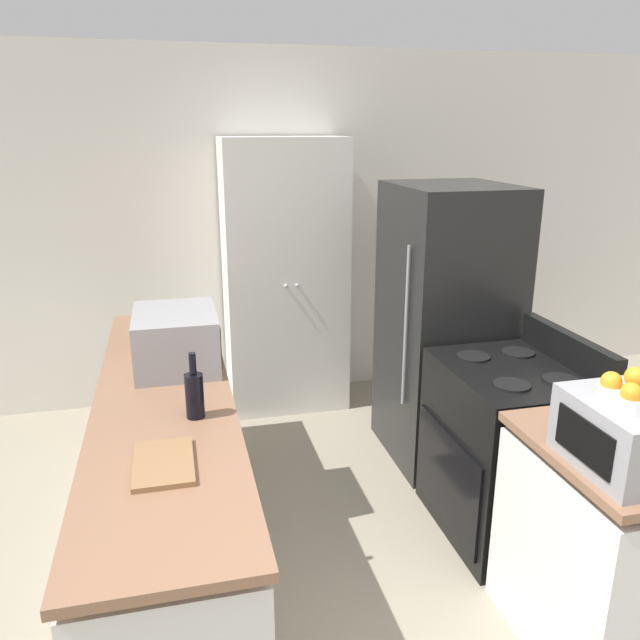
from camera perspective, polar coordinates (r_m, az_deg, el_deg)
wall_back at (r=4.79m, az=-4.38°, el=8.20°), size 7.00×0.06×2.60m
counter_left at (r=3.13m, az=-13.48°, el=-14.34°), size 0.60×2.58×0.91m
counter_right at (r=2.87m, az=24.62°, el=-18.69°), size 0.60×0.76×0.91m
pantry_cabinet at (r=4.58m, az=-3.22°, el=3.88°), size 0.87×0.50×1.99m
stove at (r=3.42m, az=16.73°, el=-11.23°), size 0.66×0.80×1.07m
refrigerator at (r=3.95m, az=11.41°, el=-0.54°), size 0.70×0.80×1.73m
microwave at (r=3.16m, az=-13.00°, el=-1.72°), size 0.41×0.50×0.28m
wine_bottle at (r=2.61m, az=-11.40°, el=-6.63°), size 0.08×0.08×0.28m
toaster_oven at (r=2.43m, az=26.17°, el=-9.41°), size 0.34×0.42×0.25m
fruit_bowl at (r=2.35m, az=26.70°, el=-5.89°), size 0.23×0.23×0.13m
cutting_board at (r=2.32m, az=-14.11°, el=-12.58°), size 0.21×0.33×0.02m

